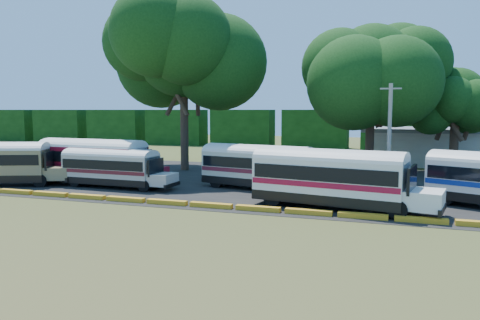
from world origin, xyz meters
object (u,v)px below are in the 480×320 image
(bus_red, at_px, (95,158))
(bus_cream_west, at_px, (113,166))
(tree_west, at_px, (183,47))
(bus_white_red, at_px, (332,175))

(bus_red, distance_m, bus_cream_west, 2.78)
(bus_cream_west, height_order, tree_west, tree_west)
(bus_cream_west, distance_m, tree_west, 15.42)
(bus_cream_west, bearing_deg, tree_west, 88.68)
(bus_red, height_order, bus_cream_west, bus_red)
(bus_red, height_order, bus_white_red, bus_red)
(bus_red, relative_size, bus_white_red, 0.99)
(bus_red, xyz_separation_m, tree_west, (3.12, 10.27, 9.91))
(bus_cream_west, xyz_separation_m, tree_west, (0.64, 11.46, 10.30))
(bus_red, bearing_deg, bus_white_red, -6.77)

